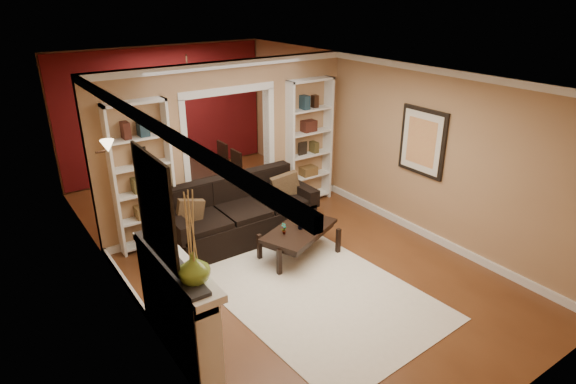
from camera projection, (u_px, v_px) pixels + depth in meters
floor at (269, 244)px, 7.63m from camera, size 8.00×8.00×0.00m
ceiling at (265, 71)px, 6.58m from camera, size 8.00×8.00×0.00m
wall_back at (165, 111)px, 10.13m from camera, size 8.00×0.00×8.00m
wall_front at (520, 294)px, 4.08m from camera, size 8.00×0.00×8.00m
wall_left at (113, 199)px, 5.92m from camera, size 0.00×8.00×8.00m
wall_right at (377, 139)px, 8.29m from camera, size 0.00×8.00×8.00m
partition_wall at (228, 144)px, 8.01m from camera, size 4.50×0.15×2.70m
red_back_panel at (166, 113)px, 10.11m from camera, size 4.44×0.04×2.64m
dining_window at (165, 103)px, 9.99m from camera, size 0.78×0.03×0.98m
area_rug at (318, 293)px, 6.39m from camera, size 2.42×3.26×0.01m
sofa at (241, 210)px, 7.66m from camera, size 2.43×1.05×0.95m
pillow_left at (190, 214)px, 7.12m from camera, size 0.40×0.15×0.39m
pillow_right at (286, 187)px, 8.02m from camera, size 0.46×0.23×0.45m
coffee_table at (299, 242)px, 7.21m from camera, size 1.36×1.06×0.45m
plant_left at (284, 229)px, 6.94m from camera, size 0.10×0.08×0.17m
plant_center at (300, 222)px, 7.08m from camera, size 0.15×0.15×0.21m
plant_right at (315, 219)px, 7.24m from camera, size 0.12×0.12×0.18m
bookshelf_left at (142, 177)px, 7.15m from camera, size 0.90×0.30×2.30m
bookshelf_right at (308, 142)px, 8.78m from camera, size 0.90×0.30×2.30m
fireplace at (180, 307)px, 5.17m from camera, size 0.32×1.70×1.16m
vase at (194, 268)px, 4.51m from camera, size 0.34×0.34×0.32m
mirror at (155, 207)px, 4.62m from camera, size 0.03×0.95×1.10m
wall_sconce at (103, 149)px, 6.20m from camera, size 0.18×0.18×0.22m
framed_art at (422, 142)px, 7.43m from camera, size 0.04×0.85×1.05m
dining_table at (196, 177)px, 9.56m from camera, size 1.62×0.90×0.57m
dining_chair_nw at (175, 181)px, 8.99m from camera, size 0.54×0.54×0.84m
dining_chair_ne at (227, 170)px, 9.58m from camera, size 0.45×0.45×0.79m
dining_chair_sw at (163, 171)px, 9.44m from camera, size 0.45×0.45×0.87m
dining_chair_se at (214, 162)px, 10.03m from camera, size 0.52×0.52×0.81m
chandelier at (188, 89)px, 8.88m from camera, size 0.50×0.50×0.30m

